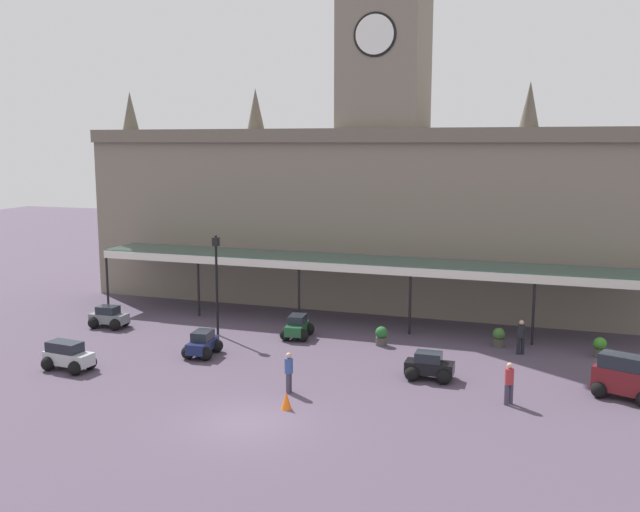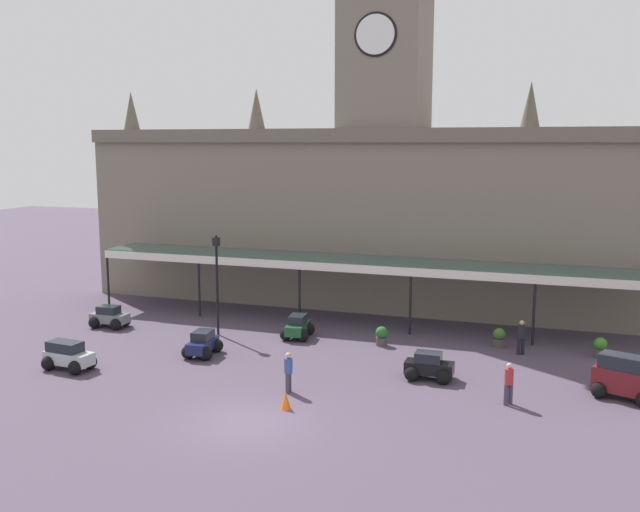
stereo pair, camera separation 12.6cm
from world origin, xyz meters
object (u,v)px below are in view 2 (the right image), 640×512
car_silver_estate (68,357)px  car_navy_sedan (203,345)px  planter_near_kerb (382,336)px  planter_forecourt_centre (499,337)px  pedestrian_beside_cars (521,336)px  pedestrian_crossing_forecourt (509,382)px  traffic_cone (286,400)px  car_grey_sedan (110,318)px  victorian_lamppost (217,274)px  car_maroon_van (625,380)px  pedestrian_near_entrance (288,371)px  car_black_sedan (429,368)px  car_green_sedan (298,328)px  planter_by_canopy (600,347)px

car_silver_estate → car_navy_sedan: bearing=39.6°
planter_near_kerb → planter_forecourt_centre: (5.57, 1.63, 0.00)m
planter_near_kerb → planter_forecourt_centre: 5.80m
car_navy_sedan → pedestrian_beside_cars: size_ratio=1.27×
pedestrian_crossing_forecourt → traffic_cone: (-7.95, -3.21, -0.57)m
planter_forecourt_centre → car_navy_sedan: bearing=-155.4°
car_silver_estate → pedestrian_crossing_forecourt: 18.98m
traffic_cone → planter_near_kerb: (1.35, 9.54, 0.15)m
car_silver_estate → car_grey_sedan: bearing=111.4°
victorian_lamppost → pedestrian_crossing_forecourt: bearing=-19.7°
car_grey_sedan → planter_forecourt_centre: car_grey_sedan is taller
car_maroon_van → traffic_cone: bearing=-156.6°
car_silver_estate → car_navy_sedan: size_ratio=1.10×
car_grey_sedan → car_maroon_van: size_ratio=0.80×
pedestrian_near_entrance → car_silver_estate: bearing=-177.6°
car_black_sedan → planter_near_kerb: size_ratio=2.15×
victorian_lamppost → traffic_cone: size_ratio=7.75×
pedestrian_crossing_forecourt → planter_near_kerb: (-6.60, 6.33, -0.42)m
car_green_sedan → planter_by_canopy: (14.70, 1.38, -0.01)m
car_silver_estate → car_maroon_van: size_ratio=0.90×
traffic_cone → pedestrian_near_entrance: bearing=108.1°
car_silver_estate → planter_forecourt_centre: 20.39m
car_maroon_van → pedestrian_near_entrance: 13.30m
victorian_lamppost → car_grey_sedan: bearing=-175.5°
pedestrian_beside_cars → victorian_lamppost: (-15.26, -1.55, 2.36)m
car_green_sedan → pedestrian_beside_cars: bearing=3.4°
car_grey_sedan → car_green_sedan: same height
car_grey_sedan → planter_near_kerb: (14.95, 1.39, -0.01)m
car_silver_estate → traffic_cone: car_silver_estate is taller
planter_near_kerb → car_green_sedan: bearing=-180.0°
planter_near_kerb → car_grey_sedan: bearing=-174.7°
car_navy_sedan → pedestrian_beside_cars: (14.29, 5.06, 0.41)m
car_green_sedan → traffic_cone: (3.12, -9.54, -0.16)m
pedestrian_beside_cars → planter_near_kerb: pedestrian_beside_cars is taller
pedestrian_near_entrance → pedestrian_beside_cars: 12.06m
traffic_cone → planter_forecourt_centre: (6.92, 11.17, 0.15)m
car_green_sedan → planter_forecourt_centre: (10.04, 1.63, -0.01)m
traffic_cone → car_navy_sedan: bearing=140.7°
car_black_sedan → planter_forecourt_centre: bearing=68.2°
car_green_sedan → planter_forecourt_centre: size_ratio=2.22×
traffic_cone → planter_forecourt_centre: 13.14m
pedestrian_crossing_forecourt → car_silver_estate: bearing=-174.2°
car_green_sedan → pedestrian_beside_cars: pedestrian_beside_cars is taller
car_silver_estate → car_green_sedan: car_silver_estate is taller
car_black_sedan → pedestrian_beside_cars: 6.12m
car_black_sedan → car_silver_estate: bearing=-165.9°
pedestrian_beside_cars → victorian_lamppost: 15.52m
car_grey_sedan → planter_near_kerb: car_grey_sedan is taller
car_black_sedan → victorian_lamppost: 12.59m
car_maroon_van → car_green_sedan: car_maroon_van is taller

